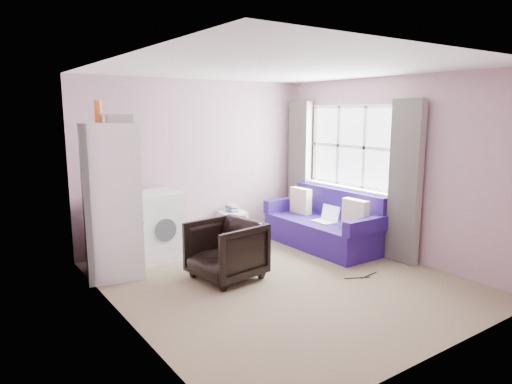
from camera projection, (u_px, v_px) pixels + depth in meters
room at (283, 178)px, 5.33m from camera, size 3.84×4.24×2.54m
armchair at (226, 247)px, 5.54m from camera, size 0.81×0.85×0.79m
fridge at (111, 200)px, 5.56m from camera, size 0.78×0.77×2.15m
washing_machine at (155, 224)px, 6.30m from camera, size 0.68×0.69×0.93m
side_table at (232, 223)px, 7.32m from camera, size 0.45×0.45×0.55m
sofa at (326, 226)px, 6.93m from camera, size 0.86×1.90×0.85m
window_dressing at (346, 173)px, 6.91m from camera, size 0.17×2.62×2.18m
floor_cables at (363, 277)px, 5.65m from camera, size 0.50×0.16×0.01m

